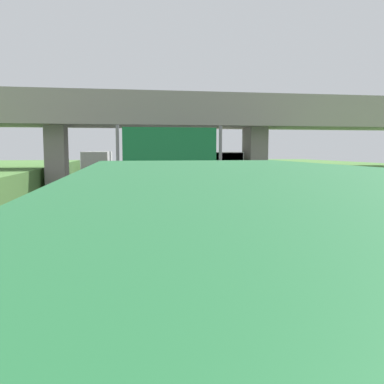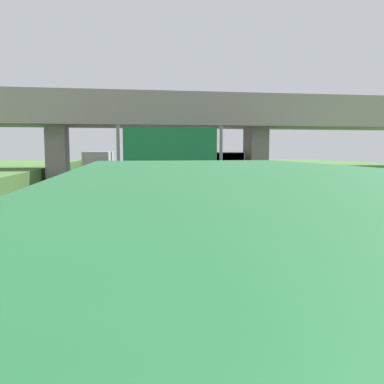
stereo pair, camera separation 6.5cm
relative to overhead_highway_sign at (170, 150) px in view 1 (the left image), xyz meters
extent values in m
cube|color=white|center=(0.00, 0.45, -3.59)|extent=(0.20, 89.85, 0.01)
cube|color=gray|center=(0.00, 6.69, 2.18)|extent=(40.00, 4.80, 1.10)
cube|color=gray|center=(0.00, 4.47, 3.28)|extent=(40.00, 0.36, 1.10)
cube|color=gray|center=(0.00, 8.91, 3.28)|extent=(40.00, 0.36, 1.10)
cube|color=gray|center=(-7.06, 6.69, -0.98)|extent=(1.30, 2.20, 5.23)
cube|color=gray|center=(7.06, 6.69, -0.98)|extent=(1.30, 2.20, 5.23)
cylinder|color=slate|center=(-2.85, 0.00, -1.13)|extent=(0.18, 0.18, 4.93)
cylinder|color=slate|center=(2.85, 0.00, -1.13)|extent=(0.18, 0.18, 4.93)
cube|color=#167238|center=(0.00, 0.00, 0.28)|extent=(5.20, 0.12, 1.90)
cube|color=white|center=(0.00, -0.01, 0.28)|extent=(4.89, 0.01, 1.67)
cylinder|color=slate|center=(7.40, -4.11, -2.49)|extent=(0.08, 0.08, 2.20)
cube|color=white|center=(7.40, -4.12, -1.74)|extent=(0.60, 0.03, 0.76)
cube|color=black|center=(7.40, -4.14, -1.74)|extent=(0.50, 0.01, 0.12)
cube|color=#236B38|center=(-1.67, -16.08, -1.70)|extent=(2.10, 2.10, 2.10)
cube|color=#2D3842|center=(-1.67, -15.06, -1.40)|extent=(1.89, 0.06, 0.90)
cube|color=#236B38|center=(-1.67, -19.73, -1.45)|extent=(2.30, 5.20, 2.60)
cylinder|color=black|center=(-2.64, -16.08, -3.11)|extent=(0.30, 0.96, 0.96)
cylinder|color=black|center=(-0.70, -16.08, -3.11)|extent=(0.30, 0.96, 0.96)
cube|color=black|center=(-5.08, 17.53, -2.93)|extent=(1.10, 7.30, 0.36)
cube|color=#233D9E|center=(-5.08, 20.13, -1.70)|extent=(2.10, 2.10, 2.10)
cube|color=#2D3842|center=(-5.08, 21.15, -1.40)|extent=(1.89, 0.06, 0.90)
cube|color=silver|center=(-5.08, 16.48, -1.45)|extent=(2.30, 5.20, 2.60)
cube|color=#A8A8A4|center=(-5.08, 13.90, -1.45)|extent=(2.21, 0.04, 2.50)
cylinder|color=black|center=(-6.05, 20.13, -3.11)|extent=(0.30, 0.96, 0.96)
cylinder|color=black|center=(-4.11, 20.13, -3.11)|extent=(0.30, 0.96, 0.96)
cylinder|color=black|center=(-6.15, 15.05, -3.11)|extent=(0.30, 0.96, 0.96)
cylinder|color=black|center=(-4.01, 15.05, -3.11)|extent=(0.30, 0.96, 0.96)
cylinder|color=black|center=(-6.15, 16.74, -3.11)|extent=(0.30, 0.96, 0.96)
cylinder|color=black|center=(-4.01, 16.74, -3.11)|extent=(0.30, 0.96, 0.96)
cube|color=black|center=(4.85, 9.59, -2.93)|extent=(1.10, 7.30, 0.36)
cube|color=orange|center=(4.85, 12.19, -1.70)|extent=(2.10, 2.10, 2.10)
cube|color=#2D3842|center=(4.85, 13.21, -1.40)|extent=(1.89, 0.06, 0.90)
cube|color=#B7B7B2|center=(4.85, 8.54, -1.45)|extent=(2.30, 5.20, 2.60)
cube|color=gray|center=(4.85, 5.96, -1.45)|extent=(2.21, 0.04, 2.50)
cylinder|color=black|center=(3.88, 12.19, -3.11)|extent=(0.30, 0.96, 0.96)
cylinder|color=black|center=(5.82, 12.19, -3.11)|extent=(0.30, 0.96, 0.96)
cylinder|color=black|center=(3.78, 7.11, -3.11)|extent=(0.30, 0.96, 0.96)
cylinder|color=black|center=(5.92, 7.11, -3.11)|extent=(0.30, 0.96, 0.96)
cylinder|color=black|center=(3.78, 8.80, -3.11)|extent=(0.30, 0.96, 0.96)
cylinder|color=black|center=(5.92, 8.80, -3.11)|extent=(0.30, 0.96, 0.96)
cube|color=black|center=(-5.13, 28.79, -2.93)|extent=(1.10, 7.30, 0.36)
cube|color=#B2B5B7|center=(-5.13, 31.39, -1.70)|extent=(2.10, 2.10, 2.10)
cube|color=#2D3842|center=(-5.13, 32.41, -1.40)|extent=(1.89, 0.06, 0.90)
cube|color=silver|center=(-5.13, 27.74, -1.45)|extent=(2.30, 5.20, 2.60)
cube|color=#A8A8A4|center=(-5.13, 25.16, -1.45)|extent=(2.21, 0.04, 2.50)
cylinder|color=black|center=(-6.10, 31.39, -3.11)|extent=(0.30, 0.96, 0.96)
cylinder|color=black|center=(-4.16, 31.39, -3.11)|extent=(0.30, 0.96, 0.96)
cylinder|color=black|center=(-6.20, 26.31, -3.11)|extent=(0.30, 0.96, 0.96)
cylinder|color=black|center=(-4.06, 26.31, -3.11)|extent=(0.30, 0.96, 0.96)
cylinder|color=black|center=(-6.20, 28.00, -3.11)|extent=(0.30, 0.96, 0.96)
cylinder|color=black|center=(-4.06, 28.00, -3.11)|extent=(0.30, 0.96, 0.96)
cylinder|color=orange|center=(-6.47, -3.98, -3.14)|extent=(0.56, 0.56, 0.90)
cylinder|color=white|center=(-6.47, -3.98, -3.07)|extent=(0.57, 0.57, 0.12)
camera|label=1|loc=(-2.52, -22.45, -0.02)|focal=38.11mm
camera|label=2|loc=(-2.46, -22.46, -0.02)|focal=38.11mm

